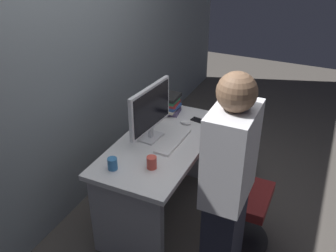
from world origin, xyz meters
name	(u,v)px	position (x,y,z in m)	size (l,w,h in m)	color
ground_plane	(163,211)	(0.00, 0.00, 0.00)	(9.00, 9.00, 0.00)	#4C4742
wall_back	(71,36)	(0.00, 0.79, 1.50)	(6.40, 0.10, 3.00)	gray
desk	(163,165)	(0.00, 0.00, 0.50)	(1.34, 0.66, 0.74)	white
office_chair	(233,196)	(-0.06, -0.63, 0.43)	(0.52, 0.52, 0.94)	black
person_at_desk	(227,196)	(-0.57, -0.71, 0.84)	(0.40, 0.24, 1.64)	#262838
monitor	(150,110)	(0.00, 0.10, 0.99)	(0.54, 0.16, 0.46)	silver
keyboard	(173,141)	(0.02, -0.08, 0.75)	(0.43, 0.13, 0.02)	white
mouse	(186,122)	(0.34, -0.06, 0.75)	(0.06, 0.10, 0.03)	white
cup_near_keyboard	(152,162)	(-0.37, -0.09, 0.78)	(0.07, 0.07, 0.09)	#D84C3F
cup_by_monitor	(112,164)	(-0.50, 0.15, 0.78)	(0.07, 0.07, 0.09)	#3372B2
book_stack	(170,104)	(0.48, 0.16, 0.83)	(0.22, 0.19, 0.18)	#594C72
cell_phone	(199,121)	(0.45, -0.15, 0.74)	(0.07, 0.14, 0.01)	black
handbag	(241,167)	(0.76, -0.50, 0.14)	(0.34, 0.14, 0.38)	#4C3356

